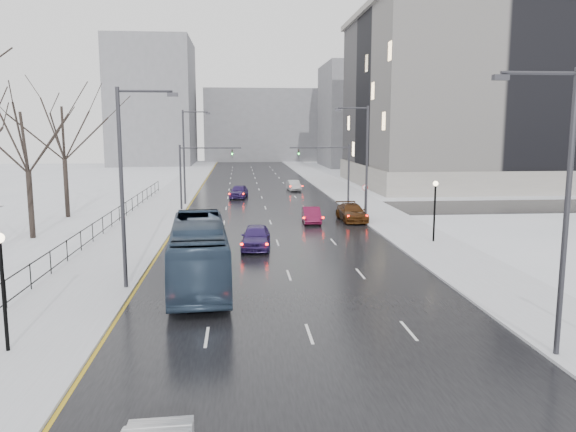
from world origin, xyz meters
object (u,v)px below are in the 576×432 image
object	(u,v)px
sedan_center_near	(256,237)
mast_signal_right	(338,168)
bus	(199,252)
streetlight_r_near	(561,200)
streetlight_l_near	(126,179)
sedan_right_distant	(294,185)
tree_park_d	(33,239)
sedan_right_near	(311,215)
lamppost_r_mid	(435,202)
no_uturn_sign	(365,190)
streetlight_l_far	(186,152)
mast_signal_left	(191,169)
tree_park_e	(68,218)
sedan_center_far	(239,191)
sedan_right_far	(352,212)
streetlight_r_mid	(364,157)
lamppost_l	(2,275)

from	to	relation	value
sedan_center_near	mast_signal_right	bearing A→B (deg)	69.03
bus	streetlight_r_near	bearing A→B (deg)	-43.81
streetlight_l_near	sedan_right_distant	xyz separation A→B (m)	(12.67, 45.20, -4.90)
tree_park_d	streetlight_r_near	distance (m)	35.80
sedan_right_near	sedan_center_near	bearing A→B (deg)	-114.41
mast_signal_right	bus	world-z (taller)	mast_signal_right
tree_park_d	lamppost_r_mid	distance (m)	29.23
no_uturn_sign	streetlight_r_near	bearing A→B (deg)	-91.74
streetlight_l_far	mast_signal_left	bearing A→B (deg)	-78.13
streetlight_r_near	streetlight_l_far	world-z (taller)	same
streetlight_r_near	no_uturn_sign	world-z (taller)	streetlight_r_near
mast_signal_left	sedan_right_near	size ratio (longest dim) A/B	1.57
mast_signal_right	sedan_right_near	world-z (taller)	mast_signal_right
tree_park_e	no_uturn_sign	size ratio (longest dim) A/B	5.00
sedan_center_far	sedan_right_distant	bearing A→B (deg)	54.19
sedan_right_near	sedan_right_distant	size ratio (longest dim) A/B	1.01
no_uturn_sign	sedan_center_near	distance (m)	18.35
streetlight_r_near	mast_signal_left	distance (m)	41.06
lamppost_r_mid	sedan_right_near	xyz separation A→B (m)	(-7.50, 9.32, -2.22)
sedan_right_far	bus	bearing A→B (deg)	-124.20
streetlight_r_near	streetlight_l_far	size ratio (longest dim) A/B	1.00
bus	sedan_right_distant	size ratio (longest dim) A/B	2.88
mast_signal_left	sedan_right_distant	world-z (taller)	mast_signal_left
no_uturn_sign	sedan_right_near	distance (m)	7.54
bus	tree_park_d	bearing A→B (deg)	130.68
lamppost_r_mid	sedan_right_distant	size ratio (longest dim) A/B	1.04
lamppost_r_mid	streetlight_l_far	bearing A→B (deg)	131.06
mast_signal_left	bus	bearing A→B (deg)	-84.69
streetlight_r_mid	mast_signal_right	size ratio (longest dim) A/B	1.54
no_uturn_sign	lamppost_r_mid	bearing A→B (deg)	-82.67
bus	sedan_right_far	xyz separation A→B (m)	(11.96, 19.26, -0.90)
no_uturn_sign	sedan_right_distant	bearing A→B (deg)	102.50
streetlight_r_near	sedan_center_near	size ratio (longest dim) A/B	2.13
sedan_center_far	streetlight_l_near	bearing A→B (deg)	-90.50
streetlight_r_mid	streetlight_l_far	distance (m)	20.27
tree_park_e	streetlight_l_far	distance (m)	14.01
streetlight_l_far	no_uturn_sign	xyz separation A→B (m)	(17.37, -8.00, -3.32)
lamppost_r_mid	sedan_right_distant	bearing A→B (deg)	100.46
streetlight_l_far	sedan_right_near	xyz separation A→B (m)	(11.67, -12.68, -4.90)
streetlight_l_near	streetlight_l_far	distance (m)	32.00
streetlight_r_mid	lamppost_r_mid	world-z (taller)	streetlight_r_mid
lamppost_l	mast_signal_right	distance (m)	40.41
streetlight_r_mid	sedan_center_far	distance (m)	21.27
sedan_center_far	bus	bearing A→B (deg)	-85.51
tree_park_e	mast_signal_left	distance (m)	12.29
sedan_right_distant	tree_park_e	bearing A→B (deg)	-141.83
streetlight_r_mid	sedan_right_far	world-z (taller)	streetlight_r_mid
streetlight_l_near	mast_signal_left	size ratio (longest dim) A/B	1.54
streetlight_r_mid	mast_signal_left	size ratio (longest dim) A/B	1.54
streetlight_r_near	sedan_right_distant	distance (m)	55.54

